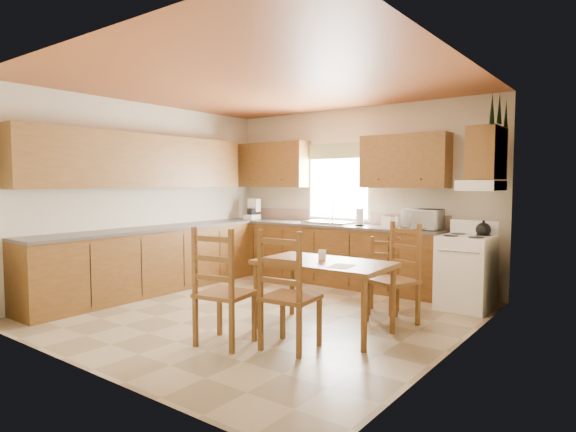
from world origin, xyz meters
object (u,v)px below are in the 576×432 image
Objects in this scene: chair_near_left at (290,289)px; chair_far_right at (392,274)px; stove at (466,273)px; chair_near_right at (225,286)px; chair_far_left at (384,276)px; dining_table at (323,296)px; microwave at (423,219)px.

chair_near_left reaches higher than chair_far_right.
chair_near_right is (-1.45, -2.72, 0.12)m from stove.
chair_near_right is 1.27× the size of chair_far_left.
dining_table is at bearing -115.24° from stove.
stove is 3.08m from chair_near_right.
chair_near_right reaches higher than chair_far_right.
chair_near_left is (-0.19, -2.74, -0.50)m from microwave.
dining_table is at bearing -98.78° from microwave.
chair_near_left is at bearing -88.63° from dining_table.
dining_table is at bearing -130.22° from chair_near_right.
microwave is at bearing 157.68° from stove.
stove is at bearing 88.49° from chair_far_right.
dining_table is 1.23× the size of chair_near_left.
chair_far_left is at bearing 77.49° from dining_table.
chair_near_left is at bearing -108.20° from stove.
stove is 1.00× the size of chair_far_left.
microwave reaches higher than chair_near_right.
stove is 0.64× the size of dining_table.
microwave is at bearing 66.72° from chair_far_left.
chair_far_right reaches higher than dining_table.
chair_near_left is 1.38m from chair_far_right.
chair_far_left is (0.73, 1.94, -0.12)m from chair_near_right.
chair_near_left is 1.26× the size of chair_far_left.
chair_near_left is (0.04, -0.63, 0.19)m from dining_table.
microwave reaches higher than chair_far_left.
microwave is 3.16m from chair_near_right.
chair_far_left is (0.15, 1.66, -0.12)m from chair_near_left.
chair_far_left reaches higher than stove.
chair_near_right is at bearing -116.51° from stove.
microwave is 0.41× the size of chair_near_left.
dining_table is 1.05m from chair_far_left.
chair_near_left is at bearing -116.44° from chair_far_left.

